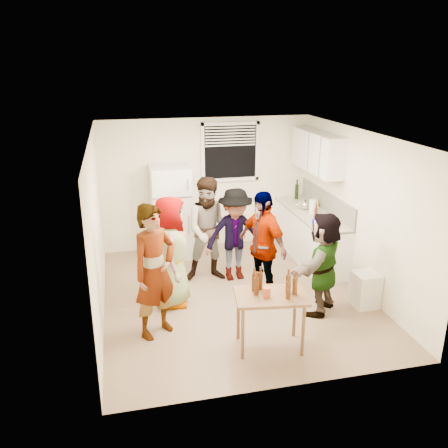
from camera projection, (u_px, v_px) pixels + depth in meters
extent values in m
cube|color=white|center=(171.00, 212.00, 8.71)|extent=(0.70, 0.70, 1.70)
cube|color=white|center=(310.00, 236.00, 8.69)|extent=(0.60, 2.20, 0.86)
cube|color=#BFB89D|center=(311.00, 213.00, 8.55)|extent=(0.64, 2.22, 0.04)
cube|color=#A8A59B|center=(327.00, 201.00, 8.54)|extent=(0.03, 2.20, 0.36)
cube|color=white|center=(317.00, 152.00, 8.41)|extent=(0.34, 1.60, 0.70)
cylinder|color=white|center=(312.00, 213.00, 8.46)|extent=(0.11, 0.11, 0.25)
cylinder|color=black|center=(296.00, 199.00, 9.35)|extent=(0.07, 0.07, 0.29)
cylinder|color=#47230C|center=(315.00, 219.00, 8.14)|extent=(0.05, 0.05, 0.21)
cylinder|color=#1507BC|center=(314.00, 226.00, 7.80)|extent=(0.09, 0.09, 0.12)
cube|color=#E8BB5D|center=(316.00, 203.00, 8.84)|extent=(0.02, 0.17, 0.14)
cube|color=silver|center=(365.00, 290.00, 7.04)|extent=(0.37, 0.37, 0.52)
cylinder|color=#47230C|center=(288.00, 298.00, 5.75)|extent=(0.06, 0.06, 0.23)
cylinder|color=#C74A26|center=(266.00, 297.00, 5.80)|extent=(0.09, 0.09, 0.12)
imported|color=#979797|center=(173.00, 303.00, 7.19)|extent=(1.79, 1.08, 0.53)
imported|color=#141933|center=(158.00, 332.00, 6.41)|extent=(1.58, 1.86, 0.43)
imported|color=#503627|center=(211.00, 278.00, 8.00)|extent=(1.05, 1.84, 0.66)
imported|color=#3B3B3F|center=(235.00, 278.00, 8.02)|extent=(1.10, 1.62, 0.58)
imported|color=black|center=(260.00, 296.00, 7.40)|extent=(1.96, 1.60, 0.41)
imported|color=#E89145|center=(320.00, 310.00, 6.98)|extent=(2.06, 2.06, 0.45)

